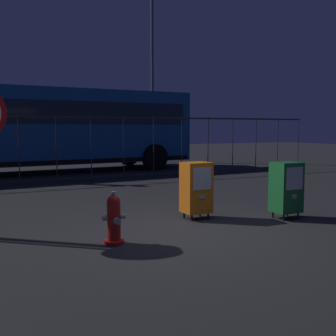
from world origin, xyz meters
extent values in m
plane|color=#262628|center=(0.00, 0.00, 0.00)|extent=(60.00, 60.00, 0.00)
cylinder|color=red|center=(-1.19, -0.07, 0.03)|extent=(0.28, 0.28, 0.05)
cylinder|color=red|center=(-1.19, -0.07, 0.33)|extent=(0.19, 0.19, 0.55)
sphere|color=red|center=(-1.19, -0.07, 0.60)|extent=(0.19, 0.19, 0.19)
cylinder|color=gray|center=(-1.19, -0.07, 0.72)|extent=(0.06, 0.06, 0.05)
cylinder|color=gray|center=(-1.19, -0.20, 0.35)|extent=(0.09, 0.08, 0.09)
cylinder|color=gray|center=(-1.32, -0.07, 0.38)|extent=(0.07, 0.07, 0.07)
cylinder|color=gray|center=(-1.06, -0.07, 0.38)|extent=(0.07, 0.07, 0.07)
cylinder|color=black|center=(1.96, -0.03, 0.06)|extent=(0.04, 0.04, 0.12)
cylinder|color=black|center=(2.30, -0.03, 0.06)|extent=(0.04, 0.04, 0.12)
cylinder|color=black|center=(1.96, 0.25, 0.06)|extent=(0.04, 0.04, 0.12)
cylinder|color=black|center=(2.30, 0.25, 0.06)|extent=(0.04, 0.04, 0.12)
cube|color=#19602D|center=(2.13, 0.11, 0.57)|extent=(0.48, 0.40, 0.90)
cube|color=#B2B7BF|center=(2.13, -0.10, 0.75)|extent=(0.36, 0.01, 0.40)
cube|color=gray|center=(2.13, -0.10, 0.43)|extent=(0.10, 0.02, 0.08)
cylinder|color=black|center=(0.50, 0.67, 0.06)|extent=(0.04, 0.04, 0.12)
cylinder|color=black|center=(0.83, 0.67, 0.06)|extent=(0.04, 0.04, 0.12)
cylinder|color=black|center=(0.50, 0.95, 0.06)|extent=(0.04, 0.04, 0.12)
cylinder|color=black|center=(0.83, 0.95, 0.06)|extent=(0.04, 0.04, 0.12)
cube|color=orange|center=(0.67, 0.81, 0.57)|extent=(0.48, 0.40, 0.90)
cube|color=#B2B7BF|center=(0.67, 0.60, 0.75)|extent=(0.36, 0.01, 0.40)
cube|color=gray|center=(0.67, 0.60, 0.43)|extent=(0.10, 0.02, 0.08)
cube|color=#2D2D33|center=(0.00, 6.96, 1.95)|extent=(18.00, 0.04, 0.05)
cube|color=#2D2D33|center=(0.00, 6.96, 0.10)|extent=(18.00, 0.04, 0.05)
cylinder|color=#2D2D33|center=(-1.59, 6.96, 1.00)|extent=(0.03, 0.03, 2.00)
cylinder|color=#2D2D33|center=(-0.53, 6.96, 1.00)|extent=(0.03, 0.03, 2.00)
cylinder|color=#2D2D33|center=(0.53, 6.96, 1.00)|extent=(0.03, 0.03, 2.00)
cylinder|color=#2D2D33|center=(1.59, 6.96, 1.00)|extent=(0.03, 0.03, 2.00)
cylinder|color=#2D2D33|center=(2.65, 6.96, 1.00)|extent=(0.03, 0.03, 2.00)
cylinder|color=#2D2D33|center=(3.71, 6.96, 1.00)|extent=(0.03, 0.03, 2.00)
cylinder|color=#2D2D33|center=(4.76, 6.96, 1.00)|extent=(0.03, 0.03, 2.00)
cylinder|color=#2D2D33|center=(5.82, 6.96, 1.00)|extent=(0.03, 0.03, 2.00)
cylinder|color=#2D2D33|center=(6.88, 6.96, 1.00)|extent=(0.03, 0.03, 2.00)
cylinder|color=#2D2D33|center=(7.94, 6.96, 1.00)|extent=(0.03, 0.03, 2.00)
cylinder|color=#2D2D33|center=(9.00, 6.96, 1.00)|extent=(0.03, 0.03, 2.00)
cube|color=#19519E|center=(-0.16, 9.96, 1.67)|extent=(10.60, 2.96, 2.65)
cube|color=#1E2838|center=(-0.16, 9.96, 2.15)|extent=(9.97, 2.95, 0.80)
cube|color=black|center=(-0.16, 9.96, 0.45)|extent=(10.39, 2.96, 0.16)
cylinder|color=black|center=(3.57, 8.87, 0.50)|extent=(1.01, 0.32, 1.00)
cylinder|color=black|center=(3.46, 11.37, 0.50)|extent=(1.01, 0.32, 1.00)
cylinder|color=#4C4F54|center=(5.12, 12.48, 3.96)|extent=(0.14, 0.14, 7.91)
camera|label=1|loc=(-3.07, -5.53, 1.64)|focal=44.37mm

